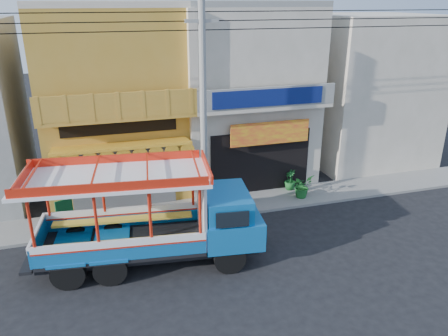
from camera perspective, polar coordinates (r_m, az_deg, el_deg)
The scene contains 11 objects.
ground at distance 15.42m, azimuth 4.29°, elevation -11.44°, with size 90.00×90.00×0.00m, color black.
sidewalk at distance 18.70m, azimuth -0.02°, elevation -4.95°, with size 30.00×2.00×0.12m, color slate.
shophouse_left at distance 20.50m, azimuth -14.19°, elevation 8.77°, with size 6.00×7.50×8.24m.
shophouse_right at distance 21.58m, azimuth 2.12°, elevation 9.98°, with size 6.00×6.75×8.24m.
party_pilaster at distance 17.88m, azimuth -3.90°, elevation 7.24°, with size 0.35×0.30×8.00m, color #BDB29B.
filler_building_right at distance 24.77m, azimuth 17.86°, elevation 9.74°, with size 6.00×6.00×7.60m, color #BDB29B.
utility_pole at distance 16.21m, azimuth -2.23°, elevation 9.55°, with size 28.00×0.26×9.00m.
songthaew_truck at distance 14.42m, azimuth -7.78°, elevation -6.31°, with size 7.73×3.28×3.50m.
green_sign at distance 18.06m, azimuth -20.05°, elevation -5.63°, with size 0.64×0.51×1.02m.
potted_plant_a at distance 19.48m, azimuth 10.14°, elevation -2.32°, with size 0.93×0.81×1.03m, color #1A5E24.
potted_plant_c at distance 20.19m, azimuth 8.63°, elevation -1.52°, with size 0.52×0.52×0.93m, color #1A5E24.
Camera 1 is at (-4.76, -12.09, 8.31)m, focal length 35.00 mm.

